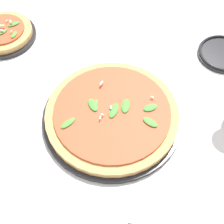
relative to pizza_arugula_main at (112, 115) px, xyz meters
The scene contains 4 objects.
ground_plane 0.02m from the pizza_arugula_main, 153.36° to the left, with size 6.00×6.00×0.00m, color silver.
pizza_arugula_main is the anchor object (origin of this frame).
pizza_personal_side 0.47m from the pizza_arugula_main, 25.49° to the right, with size 0.20×0.20×0.05m.
side_plate_white 0.41m from the pizza_arugula_main, 129.32° to the right, with size 0.16×0.16×0.02m.
Camera 1 is at (-0.11, 0.42, 0.70)m, focal length 50.00 mm.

